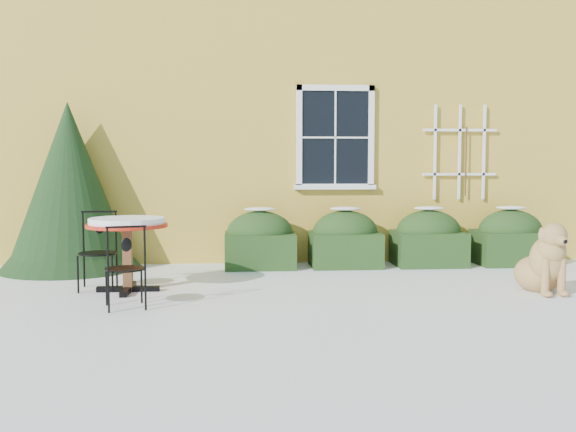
{
  "coord_description": "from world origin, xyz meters",
  "views": [
    {
      "loc": [
        -0.65,
        -7.06,
        1.54
      ],
      "look_at": [
        0.0,
        1.0,
        0.9
      ],
      "focal_mm": 40.0,
      "sensor_mm": 36.0,
      "label": 1
    }
  ],
  "objects": [
    {
      "name": "house",
      "position": [
        0.0,
        7.0,
        3.22
      ],
      "size": [
        12.4,
        8.4,
        6.4
      ],
      "color": "gold",
      "rests_on": "ground"
    },
    {
      "name": "evergreen_shrub",
      "position": [
        -3.12,
        2.65,
        1.0
      ],
      "size": [
        2.05,
        2.05,
        2.48
      ],
      "rotation": [
        0.0,
        0.0,
        0.31
      ],
      "color": "black",
      "rests_on": "ground"
    },
    {
      "name": "dog",
      "position": [
        3.06,
        0.33,
        0.36
      ],
      "size": [
        0.6,
        1.0,
        0.89
      ],
      "rotation": [
        0.0,
        0.0,
        0.05
      ],
      "color": "tan",
      "rests_on": "ground"
    },
    {
      "name": "patio_chair_far",
      "position": [
        -2.37,
        1.01,
        0.48
      ],
      "size": [
        0.46,
        0.46,
        0.97
      ],
      "rotation": [
        0.0,
        0.0,
        0.05
      ],
      "color": "black",
      "rests_on": "ground"
    },
    {
      "name": "ground",
      "position": [
        0.0,
        0.0,
        0.0
      ],
      "size": [
        80.0,
        80.0,
        0.0
      ],
      "primitive_type": "plane",
      "color": "white",
      "rests_on": "ground"
    },
    {
      "name": "patio_chair_near",
      "position": [
        -1.84,
        -0.14,
        0.46
      ],
      "size": [
        0.49,
        0.49,
        0.91
      ],
      "rotation": [
        0.0,
        0.0,
        3.39
      ],
      "color": "black",
      "rests_on": "ground"
    },
    {
      "name": "hedge_row",
      "position": [
        1.65,
        2.55,
        0.4
      ],
      "size": [
        4.95,
        0.8,
        0.91
      ],
      "color": "black",
      "rests_on": "ground"
    },
    {
      "name": "bistro_table",
      "position": [
        -1.98,
        0.81,
        0.75
      ],
      "size": [
        0.98,
        0.98,
        0.91
      ],
      "rotation": [
        0.0,
        0.0,
        -0.16
      ],
      "color": "black",
      "rests_on": "ground"
    }
  ]
}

